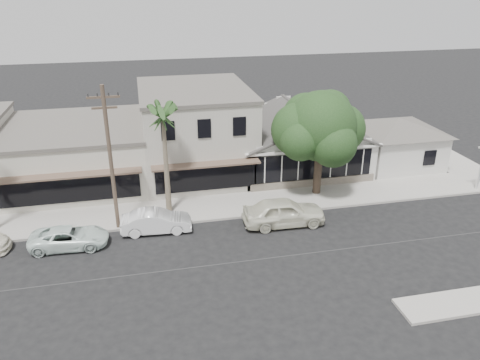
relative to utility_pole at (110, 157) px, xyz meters
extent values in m
plane|color=black|center=(9.00, -5.20, -4.79)|extent=(140.00, 140.00, 0.00)
cube|color=#9E9991|center=(1.00, 1.55, -4.71)|extent=(90.00, 3.50, 0.15)
cube|color=silver|center=(14.00, 7.30, -3.29)|extent=(10.00, 8.00, 3.00)
cube|color=black|center=(14.00, 3.24, -3.04)|extent=(8.80, 0.10, 2.00)
cube|color=#60564C|center=(14.00, 3.25, -4.44)|extent=(9.60, 0.18, 0.70)
cube|color=silver|center=(22.20, 6.30, -3.29)|extent=(6.00, 6.00, 3.00)
cube|color=white|center=(25.40, 0.10, -3.14)|extent=(0.12, 0.12, 3.30)
cube|color=#B9B3A7|center=(6.00, 8.30, -1.54)|extent=(8.00, 10.00, 6.50)
cube|color=beige|center=(-3.00, 8.30, -2.69)|extent=(10.00, 10.00, 4.20)
cylinder|color=brown|center=(0.00, 0.00, -0.29)|extent=(0.24, 0.24, 9.00)
cube|color=brown|center=(0.00, 0.00, 3.51)|extent=(1.80, 0.12, 0.12)
cube|color=brown|center=(0.00, 0.00, 2.91)|extent=(1.40, 0.12, 0.12)
imported|color=silver|center=(10.18, -1.63, -3.91)|extent=(5.21, 2.24, 1.75)
imported|color=white|center=(2.31, -0.84, -4.09)|extent=(4.32, 1.73, 1.40)
imported|color=white|center=(-2.69, -1.54, -4.18)|extent=(4.50, 2.26, 1.22)
cylinder|color=#443629|center=(13.81, 2.13, -3.31)|extent=(0.56, 0.56, 2.97)
sphere|color=#193315|center=(13.81, 2.13, 0.31)|extent=(4.82, 4.82, 4.82)
sphere|color=#193315|center=(15.48, 2.69, -0.15)|extent=(3.52, 3.52, 3.52)
sphere|color=#193315|center=(12.33, 2.50, 0.03)|extent=(3.71, 3.71, 3.71)
sphere|color=#193315|center=(14.19, 0.74, -0.52)|extent=(3.15, 3.15, 3.15)
sphere|color=#193315|center=(13.26, 3.62, 0.59)|extent=(3.34, 3.34, 3.34)
sphere|color=#193315|center=(14.93, 3.43, 0.96)|extent=(2.97, 2.97, 2.97)
sphere|color=#193315|center=(12.15, 1.39, -0.34)|extent=(2.78, 2.78, 2.78)
cone|color=#726651|center=(3.24, 1.36, -1.54)|extent=(0.39, 0.39, 6.51)
camera|label=1|loc=(1.91, -26.44, 9.62)|focal=35.00mm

